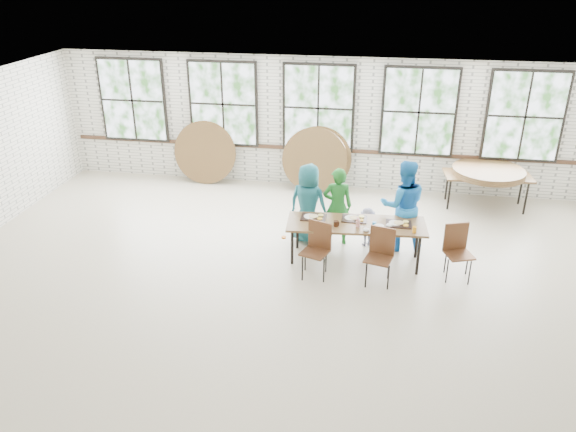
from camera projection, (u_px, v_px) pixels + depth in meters
name	position (u px, v px, depth m)	size (l,w,h in m)	color
room	(318.00, 110.00, 12.55)	(12.00, 12.00, 12.00)	#BEB397
dining_table	(356.00, 226.00, 9.76)	(2.45, 0.98, 0.74)	brown
chair_near_left	(317.00, 245.00, 9.40)	(0.53, 0.52, 0.95)	#54311C
chair_near_right	(380.00, 251.00, 9.20)	(0.51, 0.50, 0.95)	#54311C
chair_spare	(457.00, 246.00, 9.34)	(0.53, 0.52, 0.95)	#54311C
adult_teal	(308.00, 204.00, 10.45)	(0.75, 0.49, 1.53)	#1D556E
adult_green	(337.00, 206.00, 10.37)	(0.55, 0.36, 1.50)	#1A6421
toddler	(367.00, 227.00, 10.44)	(0.48, 0.28, 0.75)	#1B143F
adult_blue	(403.00, 205.00, 10.15)	(0.83, 0.65, 1.71)	blue
storage_table	(488.00, 177.00, 11.93)	(1.86, 0.89, 0.74)	brown
tabletop_clutter	(362.00, 223.00, 9.68)	(1.99, 0.65, 0.11)	black
round_tops_stacked	(488.00, 172.00, 11.88)	(1.50, 1.50, 0.13)	brown
round_tops_leaning	(279.00, 157.00, 12.94)	(4.21, 0.40, 1.50)	brown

